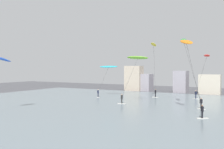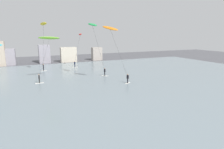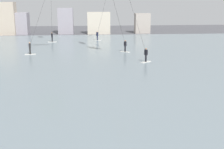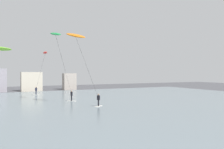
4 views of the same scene
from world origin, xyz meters
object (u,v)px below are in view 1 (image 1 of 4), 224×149
object	(u,v)px
kitesurfer_orange	(188,49)
kitesurfer_lime	(136,61)
kitesurfer_green	(186,48)
kitesurfer_cyan	(108,68)
kitesurfer_yellow	(154,50)
kitesurfer_red	(205,62)

from	to	relation	value
kitesurfer_orange	kitesurfer_lime	world-z (taller)	kitesurfer_orange
kitesurfer_green	kitesurfer_lime	bearing A→B (deg)	175.10
kitesurfer_cyan	kitesurfer_yellow	xyz separation A→B (m)	(9.79, 1.16, 3.68)
kitesurfer_yellow	kitesurfer_green	world-z (taller)	kitesurfer_yellow
kitesurfer_orange	kitesurfer_cyan	bearing A→B (deg)	146.65
kitesurfer_cyan	kitesurfer_orange	bearing A→B (deg)	-33.35
kitesurfer_cyan	kitesurfer_red	world-z (taller)	kitesurfer_red
kitesurfer_cyan	kitesurfer_green	size ratio (longest dim) A/B	0.62
kitesurfer_red	kitesurfer_yellow	bearing A→B (deg)	-154.53
kitesurfer_red	kitesurfer_green	xyz separation A→B (m)	(-0.55, -13.30, 1.70)
kitesurfer_green	kitesurfer_orange	bearing A→B (deg)	-73.51
kitesurfer_orange	kitesurfer_cyan	xyz separation A→B (m)	(-19.62, 12.91, -2.51)
kitesurfer_orange	kitesurfer_yellow	distance (m)	17.21
kitesurfer_lime	kitesurfer_green	distance (m)	8.52
kitesurfer_red	kitesurfer_yellow	xyz separation A→B (m)	(-8.90, -4.24, 2.33)
kitesurfer_lime	kitesurfer_red	bearing A→B (deg)	54.82
kitesurfer_cyan	kitesurfer_lime	bearing A→B (deg)	-36.19
kitesurfer_cyan	kitesurfer_lime	distance (m)	12.24
kitesurfer_orange	kitesurfer_yellow	bearing A→B (deg)	124.94
kitesurfer_red	kitesurfer_lime	world-z (taller)	kitesurfer_red
kitesurfer_orange	kitesurfer_red	world-z (taller)	kitesurfer_orange
kitesurfer_yellow	kitesurfer_green	bearing A→B (deg)	-47.33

